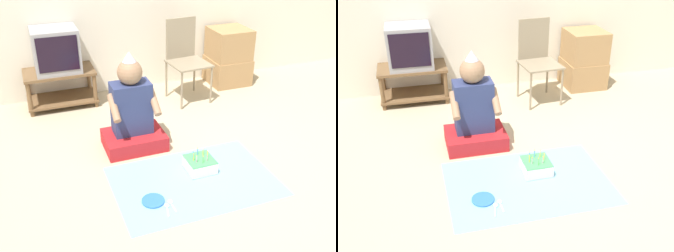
% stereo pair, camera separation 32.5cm
% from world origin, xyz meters
% --- Properties ---
extents(ground_plane, '(16.00, 16.00, 0.00)m').
position_xyz_m(ground_plane, '(0.00, 0.00, 0.00)').
color(ground_plane, tan).
extents(tv_stand, '(0.75, 0.44, 0.41)m').
position_xyz_m(tv_stand, '(-1.25, 1.85, 0.24)').
color(tv_stand, brown).
rests_on(tv_stand, ground_plane).
extents(tv, '(0.47, 0.42, 0.46)m').
position_xyz_m(tv, '(-1.25, 1.85, 0.64)').
color(tv, '#99999E').
rests_on(tv, tv_stand).
extents(folding_chair, '(0.45, 0.46, 0.90)m').
position_xyz_m(folding_chair, '(0.11, 1.57, 0.51)').
color(folding_chair, gray).
rests_on(folding_chair, ground_plane).
extents(cardboard_box_stack, '(0.47, 0.48, 0.69)m').
position_xyz_m(cardboard_box_stack, '(0.79, 1.80, 0.34)').
color(cardboard_box_stack, '#A87F51').
rests_on(cardboard_box_stack, ground_plane).
extents(person_seated, '(0.54, 0.40, 0.90)m').
position_xyz_m(person_seated, '(-0.76, 0.71, 0.31)').
color(person_seated, red).
rests_on(person_seated, ground_plane).
extents(party_cloth, '(1.30, 0.87, 0.01)m').
position_xyz_m(party_cloth, '(-0.46, -0.00, 0.00)').
color(party_cloth, '#7FC6E0').
rests_on(party_cloth, ground_plane).
extents(birthday_cake, '(0.23, 0.23, 0.18)m').
position_xyz_m(birthday_cake, '(-0.35, 0.13, 0.06)').
color(birthday_cake, silver).
rests_on(birthday_cake, party_cloth).
extents(paper_plate, '(0.17, 0.17, 0.01)m').
position_xyz_m(paper_plate, '(-0.85, -0.13, 0.01)').
color(paper_plate, blue).
rests_on(paper_plate, party_cloth).
extents(plastic_spoon_near, '(0.04, 0.15, 0.01)m').
position_xyz_m(plastic_spoon_near, '(-0.73, -0.20, 0.01)').
color(plastic_spoon_near, white).
rests_on(plastic_spoon_near, party_cloth).
extents(plastic_spoon_far, '(0.05, 0.14, 0.01)m').
position_xyz_m(plastic_spoon_far, '(-0.78, -0.23, 0.01)').
color(plastic_spoon_far, white).
rests_on(plastic_spoon_far, party_cloth).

